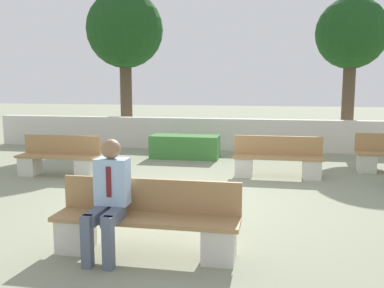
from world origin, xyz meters
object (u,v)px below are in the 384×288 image
Objects in this scene: bench_front at (146,225)px; bench_left_side at (277,162)px; person_seated_man at (109,193)px; tree_leftmost at (125,31)px; tree_center_left at (351,36)px; bench_right_side at (58,161)px.

bench_front and bench_left_side have the same top height.
tree_leftmost is (-2.95, 9.04, 2.86)m from person_seated_man.
tree_leftmost is (-3.34, 8.90, 3.27)m from bench_front.
bench_front is at bearing -69.43° from tree_leftmost.
person_seated_man reaches higher than bench_left_side.
bench_front is at bearing 19.68° from person_seated_man.
tree_leftmost is 6.98m from tree_center_left.
bench_right_side is at bearing 129.57° from bench_front.
bench_front is 4.81m from bench_right_side.
tree_center_left is at bearing 0.54° from tree_leftmost.
bench_right_side is 4.71m from person_seated_man.
person_seated_man is at bearing -50.52° from bench_right_side.
person_seated_man is 9.93m from tree_leftmost.
bench_front is 1.24× the size of bench_right_side.
bench_right_side is at bearing -141.86° from tree_center_left.
bench_left_side is at bearing -114.89° from tree_center_left.
bench_front is at bearing -109.09° from bench_left_side.
bench_front is 1.62× the size of person_seated_man.
bench_left_side and bench_right_side have the same top height.
bench_left_side is (1.54, 4.45, -0.01)m from bench_front.
bench_right_side is 6.15m from tree_leftmost.
bench_right_side is 1.30× the size of person_seated_man.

